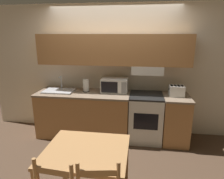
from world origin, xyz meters
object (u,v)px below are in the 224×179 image
stove_range (145,117)px  dining_table (87,159)px  sink_basin (59,91)px  toaster (177,91)px  microwave (115,85)px  paper_towel_roll (86,86)px

stove_range → dining_table: bearing=-111.1°
stove_range → sink_basin: size_ratio=1.53×
toaster → dining_table: toaster is taller
microwave → paper_towel_roll: bearing=-176.1°
toaster → dining_table: size_ratio=0.30×
stove_range → microwave: size_ratio=1.77×
stove_range → toaster: size_ratio=3.28×
microwave → stove_range: bearing=-10.6°
sink_basin → paper_towel_roll: size_ratio=2.47×
sink_basin → stove_range: bearing=0.3°
stove_range → sink_basin: 1.76m
toaster → sink_basin: sink_basin is taller
paper_towel_roll → dining_table: bearing=-74.9°
stove_range → paper_towel_roll: size_ratio=3.77×
toaster → dining_table: bearing=-124.6°
stove_range → microwave: 0.85m
microwave → dining_table: 1.91m
stove_range → microwave: (-0.61, 0.11, 0.58)m
toaster → sink_basin: bearing=-179.7°
toaster → dining_table: (-1.22, -1.76, -0.34)m
stove_range → sink_basin: (-1.70, -0.01, 0.46)m
microwave → dining_table: microwave is taller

